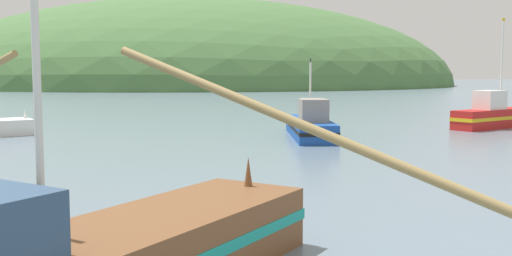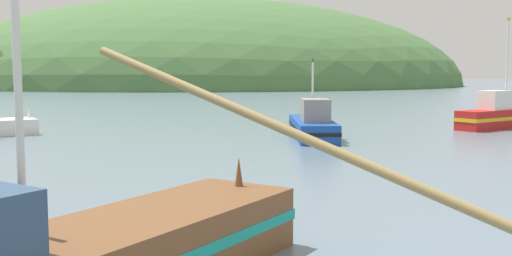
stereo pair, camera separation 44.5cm
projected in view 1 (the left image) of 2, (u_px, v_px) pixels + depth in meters
name	position (u px, v px, depth m)	size (l,w,h in m)	color
hill_far_right	(197.00, 85.00, 176.51)	(154.95, 123.96, 50.50)	#47703D
fishing_boat_blue	(310.00, 125.00, 36.09)	(3.67, 9.31, 4.87)	#19479E
fishing_boat_red	(493.00, 115.00, 42.15)	(7.82, 4.96, 7.91)	red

